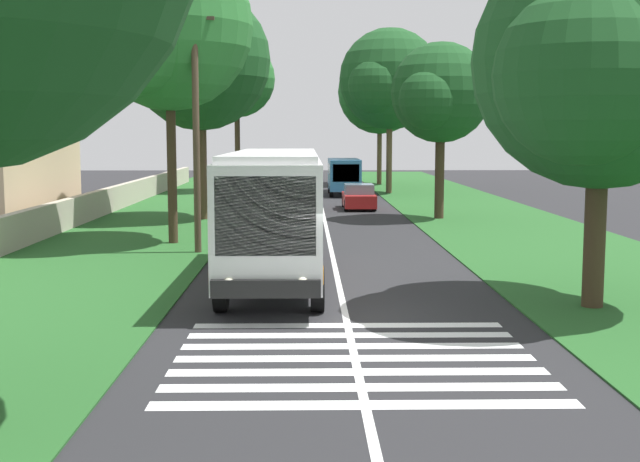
% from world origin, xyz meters
% --- Properties ---
extents(ground, '(160.00, 160.00, 0.00)m').
position_xyz_m(ground, '(0.00, 0.00, 0.00)').
color(ground, '#262628').
extents(grass_verge_left, '(120.00, 8.00, 0.04)m').
position_xyz_m(grass_verge_left, '(15.00, 8.20, 0.02)').
color(grass_verge_left, '#235623').
rests_on(grass_verge_left, ground).
extents(grass_verge_right, '(120.00, 8.00, 0.04)m').
position_xyz_m(grass_verge_right, '(15.00, -8.20, 0.02)').
color(grass_verge_right, '#235623').
rests_on(grass_verge_right, ground).
extents(centre_line, '(110.00, 0.16, 0.01)m').
position_xyz_m(centre_line, '(15.00, 0.00, 0.00)').
color(centre_line, silver).
rests_on(centre_line, ground).
extents(coach_bus, '(11.16, 2.62, 3.73)m').
position_xyz_m(coach_bus, '(4.62, 1.80, 2.15)').
color(coach_bus, white).
rests_on(coach_bus, ground).
extents(zebra_crossing, '(5.85, 6.80, 0.01)m').
position_xyz_m(zebra_crossing, '(-3.49, 0.00, 0.00)').
color(zebra_crossing, silver).
rests_on(zebra_crossing, ground).
extents(trailing_car_0, '(4.30, 1.78, 1.43)m').
position_xyz_m(trailing_car_0, '(21.79, 1.58, 0.67)').
color(trailing_car_0, '#B7A893').
rests_on(trailing_car_0, ground).
extents(trailing_car_1, '(4.30, 1.78, 1.43)m').
position_xyz_m(trailing_car_1, '(28.07, -2.09, 0.67)').
color(trailing_car_1, '#B21E1E').
rests_on(trailing_car_1, ground).
extents(trailing_minibus_0, '(6.00, 2.14, 2.53)m').
position_xyz_m(trailing_minibus_0, '(38.92, -1.74, 1.55)').
color(trailing_minibus_0, teal).
rests_on(trailing_minibus_0, ground).
extents(roadside_tree_left_0, '(8.25, 6.87, 11.23)m').
position_xyz_m(roadside_tree_left_0, '(22.32, 6.24, 7.64)').
color(roadside_tree_left_0, '#4C3826').
rests_on(roadside_tree_left_0, grass_verge_left).
extents(roadside_tree_left_1, '(8.02, 6.35, 11.41)m').
position_xyz_m(roadside_tree_left_1, '(13.19, 6.27, 8.07)').
color(roadside_tree_left_1, '#3D2D1E').
rests_on(roadside_tree_left_1, grass_verge_left).
extents(roadside_tree_left_2, '(7.03, 5.64, 11.04)m').
position_xyz_m(roadside_tree_left_2, '(42.39, 6.16, 8.09)').
color(roadside_tree_left_2, '#3D2D1E').
rests_on(roadside_tree_left_2, grass_verge_left).
extents(roadside_tree_right_0, '(5.70, 4.97, 8.73)m').
position_xyz_m(roadside_tree_right_0, '(22.39, -5.65, 6.16)').
color(roadside_tree_right_0, '#3D2D1E').
rests_on(roadside_tree_right_0, grass_verge_right).
extents(roadside_tree_right_1, '(8.48, 7.08, 11.32)m').
position_xyz_m(roadside_tree_right_1, '(51.33, -5.10, 7.62)').
color(roadside_tree_right_1, brown).
rests_on(roadside_tree_right_1, grass_verge_right).
extents(roadside_tree_right_2, '(7.51, 6.10, 8.96)m').
position_xyz_m(roadside_tree_right_2, '(1.10, -5.91, 5.76)').
color(roadside_tree_right_2, '#3D2D1E').
rests_on(roadside_tree_right_2, grass_verge_right).
extents(roadside_tree_right_3, '(8.41, 7.21, 11.74)m').
position_xyz_m(roadside_tree_right_3, '(40.91, -4.95, 7.99)').
color(roadside_tree_right_3, brown).
rests_on(roadside_tree_right_3, grass_verge_right).
extents(utility_pole, '(0.24, 1.40, 8.78)m').
position_xyz_m(utility_pole, '(10.51, 4.78, 4.57)').
color(utility_pole, '#473828').
rests_on(utility_pole, grass_verge_left).
extents(roadside_wall, '(70.00, 0.40, 1.32)m').
position_xyz_m(roadside_wall, '(20.00, 11.60, 0.70)').
color(roadside_wall, '#B2A893').
rests_on(roadside_wall, grass_verge_left).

